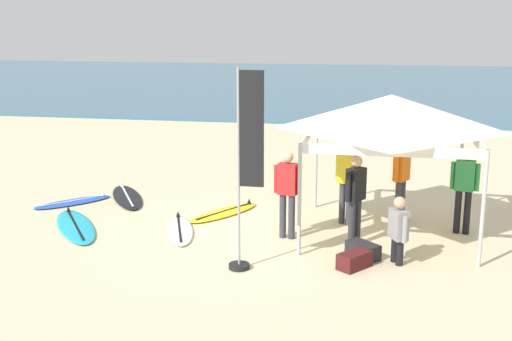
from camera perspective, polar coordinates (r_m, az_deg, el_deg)
ground_plane at (r=12.67m, az=1.02°, el=-5.72°), size 80.00×80.00×0.00m
sea at (r=43.85m, az=8.04°, el=7.74°), size 80.00×36.00×0.10m
canopy_tent at (r=12.48m, az=11.95°, el=5.00°), size 3.22×3.22×2.75m
surfboard_black at (r=15.49m, az=-11.42°, el=-2.31°), size 1.66×2.30×0.19m
surfboard_white at (r=12.93m, az=-6.84°, el=-5.25°), size 1.14×2.01×0.19m
surfboard_yellow at (r=13.98m, az=-2.82°, el=-3.75°), size 1.47×1.95×0.19m
surfboard_blue at (r=15.35m, az=-15.96°, el=-2.70°), size 1.58×1.67×0.19m
surfboard_cyan at (r=13.57m, az=-15.79°, el=-4.78°), size 1.93×2.40×0.19m
person_green at (r=13.11m, az=18.08°, el=-1.23°), size 0.54×0.29×1.71m
person_red at (r=12.20m, az=2.83°, el=-1.63°), size 0.54×0.28×1.71m
person_yellow at (r=13.16m, az=8.07°, el=-0.65°), size 0.46×0.39×1.71m
person_black at (r=11.95m, az=8.87°, el=-2.09°), size 0.38×0.47×1.71m
person_orange at (r=13.58m, az=12.82°, el=-0.41°), size 0.37×0.49×1.71m
person_grey at (r=11.27m, az=12.58°, el=-4.96°), size 0.35×0.50×1.20m
banner_flag at (r=10.50m, az=-0.95°, el=-0.76°), size 0.60×0.36×3.40m
gear_bag_near_tent at (r=11.57m, az=9.50°, el=-7.05°), size 0.66×0.64×0.28m
gear_bag_by_pole at (r=11.09m, az=8.76°, el=-7.91°), size 0.62×0.67×0.28m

